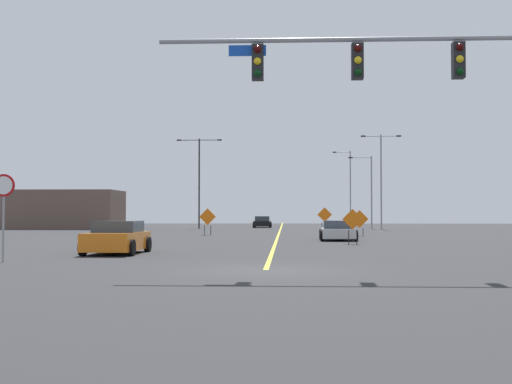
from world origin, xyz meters
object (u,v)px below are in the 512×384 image
(construction_sign_left_lane, at_px, (208,218))
(street_lamp_near_right, at_px, (349,185))
(street_lamp_far_left, at_px, (199,175))
(street_lamp_near_left, at_px, (381,174))
(street_lamp_far_right, at_px, (369,188))
(traffic_signal_assembly, at_px, (416,81))
(stop_sign, at_px, (4,200))
(car_silver_passing, at_px, (338,231))
(car_black_far, at_px, (262,222))
(construction_sign_median_far, at_px, (353,222))
(car_orange_distant, at_px, (117,238))
(construction_sign_right_lane, at_px, (325,216))
(construction_sign_median_near, at_px, (360,220))

(construction_sign_left_lane, bearing_deg, street_lamp_near_right, 67.73)
(street_lamp_far_left, relative_size, street_lamp_near_left, 1.00)
(street_lamp_far_right, distance_m, construction_sign_left_lane, 25.17)
(traffic_signal_assembly, height_order, street_lamp_near_right, street_lamp_near_right)
(street_lamp_far_right, distance_m, street_lamp_far_left, 17.99)
(stop_sign, xyz_separation_m, car_silver_passing, (12.59, 18.40, -1.50))
(car_black_far, bearing_deg, construction_sign_median_far, -81.13)
(street_lamp_far_left, relative_size, car_orange_distant, 2.36)
(street_lamp_far_right, distance_m, car_silver_passing, 30.42)
(construction_sign_left_lane, bearing_deg, traffic_signal_assembly, -72.35)
(stop_sign, bearing_deg, street_lamp_near_left, 67.28)
(street_lamp_far_right, relative_size, construction_sign_right_lane, 3.49)
(construction_sign_median_near, height_order, car_orange_distant, construction_sign_median_near)
(construction_sign_right_lane, relative_size, car_orange_distant, 0.54)
(construction_sign_right_lane, relative_size, construction_sign_median_far, 1.16)
(street_lamp_far_left, bearing_deg, car_orange_distant, -86.89)
(traffic_signal_assembly, bearing_deg, car_silver_passing, 91.75)
(car_orange_distant, distance_m, car_silver_passing, 16.81)
(stop_sign, bearing_deg, construction_sign_median_near, 60.75)
(stop_sign, xyz_separation_m, car_black_far, (6.78, 53.42, -1.48))
(traffic_signal_assembly, distance_m, car_black_far, 56.54)
(car_orange_distant, bearing_deg, construction_sign_right_lane, 73.31)
(construction_sign_left_lane, bearing_deg, construction_sign_right_lane, 51.25)
(construction_sign_median_near, bearing_deg, street_lamp_near_right, 85.79)
(construction_sign_right_lane, height_order, construction_sign_median_near, construction_sign_right_lane)
(street_lamp_far_left, height_order, construction_sign_median_far, street_lamp_far_left)
(car_orange_distant, relative_size, car_silver_passing, 0.98)
(stop_sign, distance_m, street_lamp_far_left, 48.16)
(construction_sign_median_near, xyz_separation_m, car_silver_passing, (-2.17, -7.95, -0.56))
(construction_sign_median_far, bearing_deg, traffic_signal_assembly, -89.17)
(stop_sign, relative_size, street_lamp_far_right, 0.39)
(traffic_signal_assembly, bearing_deg, construction_sign_right_lane, 90.29)
(stop_sign, distance_m, construction_sign_right_lane, 41.66)
(street_lamp_far_right, xyz_separation_m, construction_sign_right_lane, (-5.18, -8.50, -2.88))
(street_lamp_far_left, bearing_deg, construction_sign_median_near, -56.24)
(car_black_far, bearing_deg, car_orange_distant, -94.91)
(traffic_signal_assembly, height_order, car_black_far, traffic_signal_assembly)
(construction_sign_median_far, xyz_separation_m, car_silver_passing, (-0.41, 4.81, -0.61))
(street_lamp_far_right, bearing_deg, construction_sign_median_near, -98.99)
(street_lamp_far_left, bearing_deg, stop_sign, -90.31)
(street_lamp_far_right, relative_size, car_orange_distant, 1.89)
(traffic_signal_assembly, relative_size, construction_sign_median_far, 6.26)
(construction_sign_right_lane, height_order, car_silver_passing, construction_sign_right_lane)
(street_lamp_far_right, height_order, car_silver_passing, street_lamp_far_right)
(street_lamp_near_right, bearing_deg, car_black_far, -142.80)
(construction_sign_right_lane, bearing_deg, traffic_signal_assembly, -89.71)
(traffic_signal_assembly, xyz_separation_m, car_silver_passing, (-0.64, 20.94, -4.89))
(street_lamp_near_left, bearing_deg, street_lamp_far_left, 172.27)
(street_lamp_near_left, height_order, construction_sign_median_near, street_lamp_near_left)
(construction_sign_left_lane, bearing_deg, stop_sign, -97.31)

